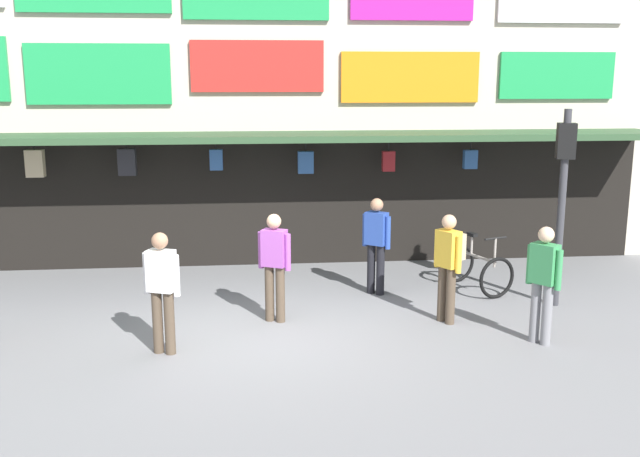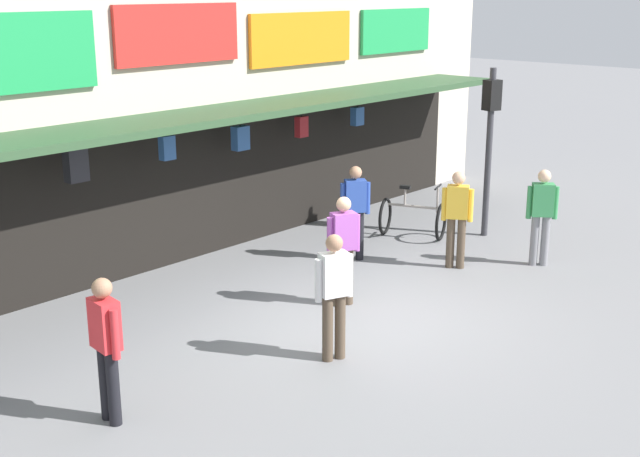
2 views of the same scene
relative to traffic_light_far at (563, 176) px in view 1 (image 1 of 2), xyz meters
name	(u,v)px [view 1 (image 1 of 2)]	position (x,y,z in m)	size (l,w,h in m)	color
ground_plane	(266,333)	(-4.78, -0.87, -2.14)	(80.00, 80.00, 0.00)	slate
shopfront	(257,63)	(-4.79, 3.69, 1.82)	(18.00, 2.60, 8.00)	beige
traffic_light_far	(563,176)	(0.00, 0.00, 0.00)	(0.33, 0.35, 3.20)	#38383D
bicycle_parked	(477,268)	(-1.03, 0.95, -1.75)	(1.07, 1.34, 1.05)	black
pedestrian_in_white	(376,241)	(-2.84, 0.89, -1.19)	(0.44, 0.40, 1.68)	black
pedestrian_in_blue	(449,260)	(-2.00, -0.64, -1.16)	(0.46, 0.48, 1.68)	brown
pedestrian_in_red	(274,262)	(-4.62, -0.36, -1.19)	(0.49, 0.35, 1.68)	brown
pedestrian_in_purple	(162,286)	(-6.17, -1.51, -1.19)	(0.50, 0.34, 1.68)	brown
pedestrian_in_green	(543,278)	(-0.94, -1.65, -1.19)	(0.39, 0.44, 1.68)	gray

